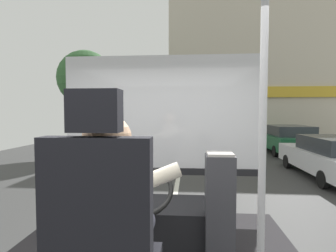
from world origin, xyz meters
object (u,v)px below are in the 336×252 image
steering_console (146,223)px  handrail_pole (262,153)px  fare_box (219,209)px  parked_car_green (287,139)px  bus_driver (111,208)px  parked_car_white (334,157)px

steering_console → handrail_pole: handrail_pole is taller
handrail_pole → fare_box: bearing=107.5°
fare_box → handrail_pole: bearing=-72.5°
fare_box → parked_car_green: (4.33, 10.66, -0.45)m
bus_driver → parked_car_green: (4.97, 11.51, -0.75)m
bus_driver → parked_car_white: bus_driver is taller
handrail_pole → parked_car_white: size_ratio=0.51×
bus_driver → parked_car_white: size_ratio=0.19×
bus_driver → fare_box: (0.64, 0.84, -0.30)m
handrail_pole → parked_car_green: handrail_pole is taller
parked_car_green → parked_car_white: bearing=-94.7°
bus_driver → fare_box: size_ratio=0.82×
bus_driver → steering_console: size_ratio=0.69×
steering_console → parked_car_white: steering_console is taller
steering_console → parked_car_white: (4.57, 5.60, -0.26)m
steering_console → parked_car_white: bearing=50.8°
steering_console → handrail_pole: 1.40m
fare_box → parked_car_green: 11.52m
parked_car_white → parked_car_green: parked_car_green is taller
handrail_pole → parked_car_green: bearing=69.7°
steering_console → fare_box: fare_box is taller
handrail_pole → parked_car_green: 12.01m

